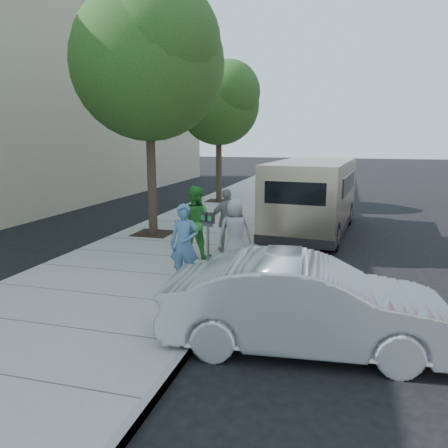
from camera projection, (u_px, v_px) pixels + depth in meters
The scene contains 12 objects.
ground at pixel (197, 264), 11.26m from camera, with size 120.00×120.00×0.00m, color black.
sidewalk at pixel (161, 258), 11.51m from camera, with size 5.00×60.00×0.15m, color gray.
curb_face at pixel (251, 265), 10.87m from camera, with size 0.12×60.00×0.16m, color gray.
tree_near at pixel (149, 57), 13.03m from camera, with size 4.62×4.60×7.53m.
tree_far at pixel (220, 100), 20.34m from camera, with size 3.92×3.80×6.49m.
parking_meter at pixel (208, 231), 9.38m from camera, with size 0.32×0.20×1.48m.
van at pixel (314, 195), 14.67m from camera, with size 2.78×6.77×2.45m.
sedan at pixel (306, 304), 6.63m from camera, with size 1.52×4.36×1.44m, color #BABEC2.
person_officer at pixel (184, 244), 9.16m from camera, with size 0.62×0.41×1.70m, color teal.
person_green_shirt at pixel (195, 222), 11.19m from camera, with size 0.90×0.70×1.85m, color #318E2E.
person_gray_shirt at pixel (235, 232), 10.49m from camera, with size 0.80×0.52×1.64m, color #98999B.
person_striped_polo at pixel (227, 220), 11.75m from camera, with size 1.00×0.42×1.71m, color gray.
Camera 1 is at (3.58, -10.26, 3.21)m, focal length 35.00 mm.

